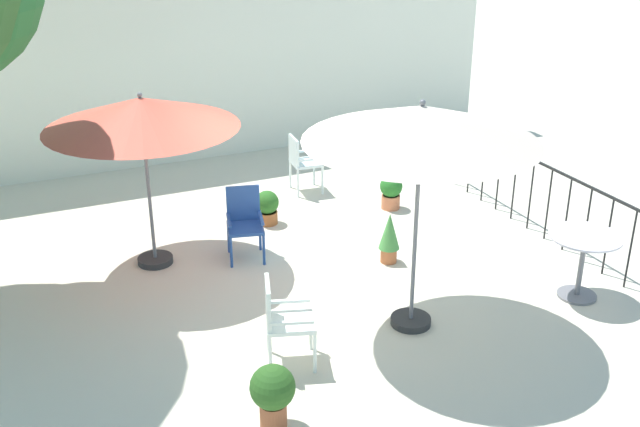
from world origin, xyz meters
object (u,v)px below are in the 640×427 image
object	(u,v)px
cafe_table_0	(583,254)
patio_chair_1	(301,159)
patio_umbrella_0	(141,114)
potted_plant_0	(267,207)
patio_umbrella_1	(421,125)
potted_plant_2	(273,392)
patio_chair_0	(282,317)
potted_plant_1	(389,236)
potted_plant_3	(391,191)
patio_chair_2	(244,219)

from	to	relation	value
cafe_table_0	patio_chair_1	world-z (taller)	patio_chair_1
patio_umbrella_0	patio_chair_1	bearing A→B (deg)	29.58
patio_chair_1	potted_plant_0	world-z (taller)	patio_chair_1
patio_umbrella_1	potted_plant_0	bearing A→B (deg)	99.07
potted_plant_2	patio_chair_1	bearing A→B (deg)	64.84
potted_plant_0	patio_chair_1	bearing A→B (deg)	45.44
cafe_table_0	potted_plant_0	xyz separation A→B (m)	(-2.57, 3.40, -0.30)
patio_umbrella_1	patio_chair_0	world-z (taller)	patio_umbrella_1
potted_plant_1	potted_plant_3	world-z (taller)	potted_plant_1
cafe_table_0	potted_plant_2	bearing A→B (deg)	-169.59
patio_chair_2	potted_plant_3	size ratio (longest dim) A/B	1.78
cafe_table_0	potted_plant_2	size ratio (longest dim) A/B	1.31
patio_umbrella_0	patio_chair_1	world-z (taller)	patio_umbrella_0
potted_plant_0	patio_umbrella_1	bearing A→B (deg)	-80.93
patio_chair_1	patio_chair_2	world-z (taller)	patio_chair_2
patio_umbrella_0	cafe_table_0	distance (m)	5.33
potted_plant_3	patio_umbrella_1	bearing A→B (deg)	-114.75
patio_chair_2	potted_plant_1	xyz separation A→B (m)	(1.59, -0.90, -0.15)
patio_chair_0	potted_plant_0	size ratio (longest dim) A/B	1.88
patio_umbrella_0	patio_chair_1	distance (m)	3.33
patio_umbrella_0	potted_plant_2	world-z (taller)	patio_umbrella_0
potted_plant_3	patio_chair_0	bearing A→B (deg)	-133.56
potted_plant_3	potted_plant_2	bearing A→B (deg)	-130.27
patio_umbrella_1	patio_chair_1	distance (m)	4.43
potted_plant_2	potted_plant_1	bearing A→B (deg)	44.33
cafe_table_0	potted_plant_3	size ratio (longest dim) A/B	1.59
patio_chair_0	patio_chair_2	size ratio (longest dim) A/B	1.00
patio_chair_0	patio_chair_1	world-z (taller)	patio_chair_0
patio_umbrella_0	patio_chair_2	xyz separation A→B (m)	(1.11, -0.26, -1.43)
patio_umbrella_0	potted_plant_3	bearing A→B (deg)	5.55
potted_plant_0	potted_plant_3	world-z (taller)	potted_plant_3
patio_chair_0	patio_chair_2	world-z (taller)	same
patio_chair_0	potted_plant_3	xyz separation A→B (m)	(2.88, 3.03, -0.25)
potted_plant_0	patio_umbrella_0	bearing A→B (deg)	-161.67
patio_chair_2	potted_plant_2	world-z (taller)	patio_chair_2
patio_chair_2	potted_plant_3	xyz separation A→B (m)	(2.45, 0.61, -0.24)
patio_umbrella_1	potted_plant_0	size ratio (longest dim) A/B	5.18
patio_umbrella_0	patio_chair_0	xyz separation A→B (m)	(0.68, -2.69, -1.42)
patio_chair_0	patio_chair_2	distance (m)	2.46
patio_chair_1	potted_plant_2	distance (m)	5.59
cafe_table_0	potted_plant_3	bearing A→B (deg)	102.90
patio_umbrella_0	potted_plant_1	distance (m)	3.35
cafe_table_0	patio_umbrella_0	bearing A→B (deg)	146.61
patio_umbrella_0	patio_chair_2	bearing A→B (deg)	-13.22
potted_plant_0	potted_plant_2	distance (m)	4.40
patio_chair_1	potted_plant_1	distance (m)	2.66
patio_umbrella_0	cafe_table_0	bearing A→B (deg)	-33.39
potted_plant_1	potted_plant_2	size ratio (longest dim) A/B	1.07
patio_chair_0	patio_chair_2	bearing A→B (deg)	79.89
patio_chair_2	patio_umbrella_0	bearing A→B (deg)	166.78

